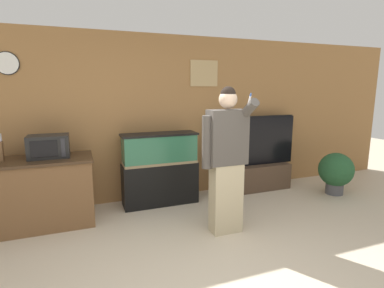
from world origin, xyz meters
TOP-DOWN VIEW (x-y plane):
  - wall_back_paneled at (-0.00, 2.64)m, footprint 10.00×0.08m
  - counter_island at (-1.54, 2.11)m, footprint 1.46×0.66m
  - microwave at (-1.33, 2.15)m, footprint 0.49×0.33m
  - aquarium_on_stand at (0.17, 2.31)m, footprint 1.15×0.38m
  - tv_on_stand at (1.90, 2.36)m, footprint 1.56×0.40m
  - person_standing at (0.69, 1.12)m, footprint 0.57×0.43m
  - potted_plant at (3.07, 1.68)m, footprint 0.57×0.57m

SIDE VIEW (x-z plane):
  - tv_on_stand at x=1.90m, z-range -0.27..1.04m
  - potted_plant at x=3.07m, z-range 0.05..0.76m
  - counter_island at x=-1.54m, z-range 0.00..0.90m
  - aquarium_on_stand at x=0.17m, z-range 0.00..1.11m
  - person_standing at x=0.69m, z-range 0.04..1.84m
  - microwave at x=-1.33m, z-range 0.90..1.19m
  - wall_back_paneled at x=0.00m, z-range 0.00..2.60m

